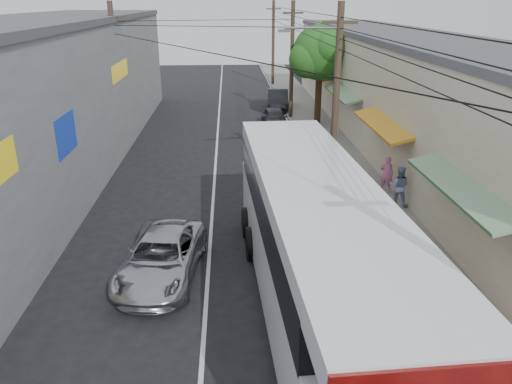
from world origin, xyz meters
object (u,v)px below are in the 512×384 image
at_px(coach_bus, 315,247).
at_px(pedestrian_far, 399,186).
at_px(jeepney, 161,257).
at_px(parked_car_far, 278,99).
at_px(pedestrian_near, 386,174).
at_px(parked_car_mid, 275,118).
at_px(parked_suv, 302,175).

relative_size(coach_bus, pedestrian_far, 7.97).
height_order(jeepney, parked_car_far, parked_car_far).
bearing_deg(parked_car_far, pedestrian_far, -77.04).
relative_size(coach_bus, pedestrian_near, 8.49).
distance_m(jeepney, parked_car_mid, 19.73).
relative_size(parked_car_far, pedestrian_near, 2.83).
xyz_separation_m(pedestrian_near, pedestrian_far, (0.00, -1.70, 0.05)).
xyz_separation_m(parked_suv, pedestrian_far, (3.68, -1.85, 0.09)).
relative_size(parked_car_mid, pedestrian_near, 2.39).
bearing_deg(parked_suv, pedestrian_far, -32.04).
bearing_deg(parked_car_mid, jeepney, -108.06).
bearing_deg(parked_car_mid, pedestrian_near, -75.73).
height_order(coach_bus, jeepney, coach_bus).
xyz_separation_m(coach_bus, pedestrian_far, (4.66, 7.04, -1.03)).
bearing_deg(parked_car_mid, coach_bus, -95.11).
relative_size(parked_suv, parked_car_mid, 1.59).
bearing_deg(pedestrian_near, parked_car_mid, -50.32).
relative_size(jeepney, pedestrian_far, 2.83).
relative_size(parked_car_far, pedestrian_far, 2.65).
relative_size(parked_suv, parked_car_far, 1.34).
distance_m(jeepney, parked_car_far, 25.89).
height_order(pedestrian_near, pedestrian_far, pedestrian_far).
distance_m(coach_bus, parked_car_far, 27.36).
bearing_deg(jeepney, parked_car_mid, 81.25).
bearing_deg(parked_car_mid, parked_suv, -92.24).
xyz_separation_m(parked_car_mid, parked_car_far, (0.80, 6.15, 0.09)).
bearing_deg(coach_bus, parked_car_mid, 84.90).
relative_size(parked_suv, pedestrian_near, 3.80).
distance_m(parked_suv, parked_car_mid, 12.24).
xyz_separation_m(coach_bus, parked_car_mid, (0.86, 21.13, -1.35)).
height_order(jeepney, pedestrian_far, pedestrian_far).
distance_m(coach_bus, parked_car_mid, 21.19).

